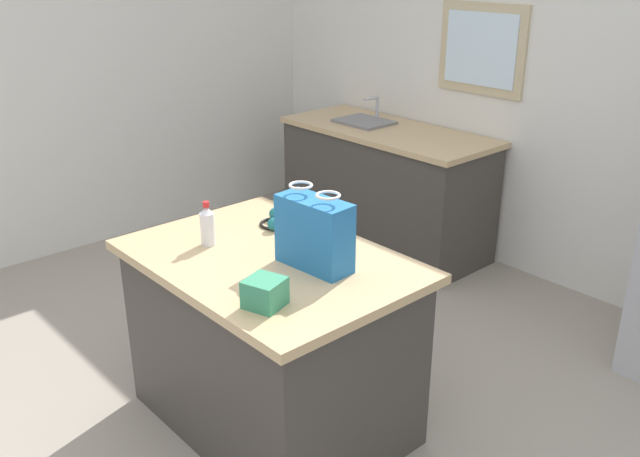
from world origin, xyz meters
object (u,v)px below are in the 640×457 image
(kitchen_island, at_px, (272,341))
(small_box, at_px, (265,293))
(bottle, at_px, (207,226))
(shopping_bag, at_px, (314,233))
(ear_defenders, at_px, (275,221))

(kitchen_island, xyz_separation_m, small_box, (0.34, -0.28, 0.48))
(bottle, bearing_deg, shopping_bag, 22.72)
(kitchen_island, relative_size, ear_defenders, 6.09)
(bottle, bearing_deg, small_box, -14.33)
(kitchen_island, xyz_separation_m, ear_defenders, (-0.27, 0.25, 0.45))
(shopping_bag, height_order, ear_defenders, shopping_bag)
(kitchen_island, relative_size, small_box, 9.55)
(bottle, distance_m, ear_defenders, 0.38)
(shopping_bag, bearing_deg, small_box, -69.86)
(small_box, bearing_deg, ear_defenders, 139.03)
(shopping_bag, distance_m, bottle, 0.54)
(kitchen_island, bearing_deg, small_box, -39.77)
(small_box, relative_size, ear_defenders, 0.64)
(small_box, height_order, bottle, bottle)
(kitchen_island, relative_size, shopping_bag, 3.72)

